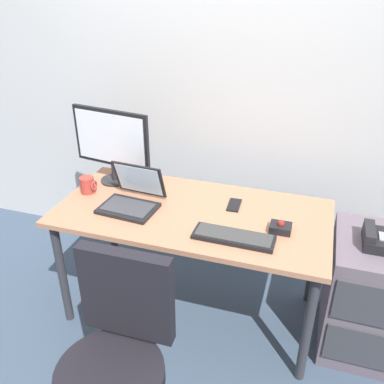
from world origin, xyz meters
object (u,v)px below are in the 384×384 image
object	(u,v)px
coffee_mug	(88,185)
office_chair	(118,372)
file_cabinet	(366,295)
desk_phone	(379,239)
trackball_mouse	(281,227)
keyboard	(234,237)
monitor_main	(111,142)
cell_phone	(234,205)
laptop	(132,197)

from	to	relation	value
coffee_mug	office_chair	bearing A→B (deg)	-55.47
file_cabinet	office_chair	distance (m)	1.39
desk_phone	office_chair	xyz separation A→B (m)	(-1.02, -0.92, -0.28)
trackball_mouse	coffee_mug	bearing A→B (deg)	176.39
file_cabinet	keyboard	xyz separation A→B (m)	(-0.71, -0.24, 0.40)
keyboard	monitor_main	bearing A→B (deg)	154.99
keyboard	trackball_mouse	bearing A→B (deg)	33.73
monitor_main	trackball_mouse	world-z (taller)	monitor_main
office_chair	monitor_main	world-z (taller)	monitor_main
cell_phone	monitor_main	bearing A→B (deg)	171.44
keyboard	trackball_mouse	world-z (taller)	trackball_mouse
laptop	coffee_mug	bearing A→B (deg)	168.72
file_cabinet	trackball_mouse	size ratio (longest dim) A/B	6.26
office_chair	laptop	xyz separation A→B (m)	(-0.30, 0.84, 0.34)
file_cabinet	trackball_mouse	bearing A→B (deg)	-168.35
desk_phone	laptop	bearing A→B (deg)	-176.70
desk_phone	laptop	world-z (taller)	laptop
monitor_main	cell_phone	bearing A→B (deg)	-5.61
laptop	coffee_mug	xyz separation A→B (m)	(-0.32, 0.06, -0.00)
coffee_mug	cell_phone	size ratio (longest dim) A/B	0.70
monitor_main	coffee_mug	bearing A→B (deg)	-113.82
file_cabinet	laptop	xyz separation A→B (m)	(-1.33, -0.09, 0.44)
office_chair	trackball_mouse	size ratio (longest dim) A/B	8.74
desk_phone	monitor_main	size ratio (longest dim) A/B	0.38
desk_phone	trackball_mouse	size ratio (longest dim) A/B	1.82
file_cabinet	office_chair	size ratio (longest dim) A/B	0.72
desk_phone	keyboard	bearing A→B (deg)	-161.93
keyboard	laptop	size ratio (longest dim) A/B	1.24
desk_phone	trackball_mouse	distance (m)	0.49
monitor_main	cell_phone	world-z (taller)	monitor_main
file_cabinet	office_chair	bearing A→B (deg)	-137.82
desk_phone	office_chair	bearing A→B (deg)	-138.10
file_cabinet	office_chair	xyz separation A→B (m)	(-1.03, -0.93, 0.10)
laptop	trackball_mouse	world-z (taller)	laptop
office_chair	cell_phone	size ratio (longest dim) A/B	6.77
laptop	keyboard	bearing A→B (deg)	-13.64
keyboard	trackball_mouse	distance (m)	0.26
office_chair	laptop	world-z (taller)	office_chair
desk_phone	office_chair	distance (m)	1.40
cell_phone	file_cabinet	bearing A→B (deg)	-8.89
keyboard	cell_phone	xyz separation A→B (m)	(-0.07, 0.32, -0.01)
file_cabinet	cell_phone	xyz separation A→B (m)	(-0.78, 0.08, 0.39)
desk_phone	coffee_mug	bearing A→B (deg)	-179.58
file_cabinet	keyboard	distance (m)	0.85
cell_phone	laptop	bearing A→B (deg)	-165.55
desk_phone	cell_phone	world-z (taller)	desk_phone
trackball_mouse	cell_phone	distance (m)	0.34
desk_phone	coffee_mug	size ratio (longest dim) A/B	2.01
laptop	cell_phone	world-z (taller)	laptop
file_cabinet	trackball_mouse	xyz separation A→B (m)	(-0.49, -0.10, 0.41)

